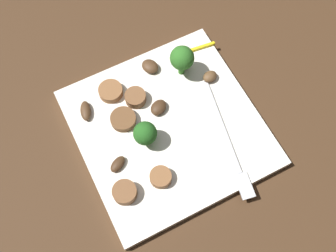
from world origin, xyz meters
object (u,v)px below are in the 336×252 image
(fork, at_px, (229,145))
(sausage_slice_3, at_px, (135,98))
(sausage_slice_1, at_px, (125,192))
(pepper_strip_2, at_px, (197,49))
(sausage_slice_0, at_px, (123,119))
(mushroom_4, at_px, (86,111))
(plate, at_px, (168,128))
(sausage_slice_2, at_px, (161,177))
(mushroom_3, at_px, (210,77))
(sausage_slice_4, at_px, (111,91))
(mushroom_2, at_px, (150,66))
(mushroom_1, at_px, (157,108))
(broccoli_floret_1, at_px, (145,133))
(mushroom_0, at_px, (118,164))
(broccoli_floret_0, at_px, (182,58))

(fork, distance_m, sausage_slice_3, 0.15)
(sausage_slice_1, relative_size, pepper_strip_2, 0.55)
(sausage_slice_0, relative_size, mushroom_4, 1.17)
(sausage_slice_1, bearing_deg, plate, 122.93)
(sausage_slice_2, height_order, sausage_slice_3, sausage_slice_3)
(sausage_slice_1, bearing_deg, mushroom_3, 118.77)
(plate, bearing_deg, sausage_slice_3, -158.57)
(sausage_slice_4, height_order, mushroom_2, same)
(sausage_slice_0, distance_m, sausage_slice_1, 0.10)
(sausage_slice_2, height_order, mushroom_2, same)
(mushroom_1, bearing_deg, plate, 4.51)
(fork, bearing_deg, sausage_slice_4, -132.65)
(plate, relative_size, sausage_slice_2, 8.51)
(fork, bearing_deg, mushroom_1, -135.38)
(mushroom_4, bearing_deg, plate, 52.65)
(plate, height_order, mushroom_1, mushroom_1)
(broccoli_floret_1, xyz_separation_m, mushroom_3, (-0.05, 0.13, -0.02))
(mushroom_4, distance_m, pepper_strip_2, 0.19)
(sausage_slice_2, bearing_deg, mushroom_0, -134.87)
(fork, relative_size, mushroom_3, 8.27)
(fork, xyz_separation_m, sausage_slice_2, (-0.00, -0.10, 0.00))
(mushroom_1, relative_size, pepper_strip_2, 0.46)
(sausage_slice_3, xyz_separation_m, mushroom_4, (-0.01, -0.07, -0.00))
(fork, height_order, mushroom_3, mushroom_3)
(plate, relative_size, fork, 1.37)
(sausage_slice_0, bearing_deg, broccoli_floret_0, 107.12)
(sausage_slice_1, distance_m, sausage_slice_2, 0.05)
(fork, height_order, sausage_slice_2, sausage_slice_2)
(fork, bearing_deg, mushroom_2, -154.65)
(fork, height_order, sausage_slice_3, sausage_slice_3)
(plate, bearing_deg, mushroom_0, -76.36)
(sausage_slice_2, xyz_separation_m, mushroom_0, (-0.04, -0.04, -0.00))
(fork, relative_size, sausage_slice_0, 5.03)
(broccoli_floret_0, height_order, sausage_slice_2, broccoli_floret_0)
(sausage_slice_1, bearing_deg, broccoli_floret_1, 133.96)
(mushroom_2, bearing_deg, sausage_slice_1, -35.85)
(broccoli_floret_0, height_order, pepper_strip_2, broccoli_floret_0)
(mushroom_1, relative_size, mushroom_2, 0.99)
(sausage_slice_0, distance_m, mushroom_4, 0.05)
(mushroom_1, relative_size, mushroom_3, 1.21)
(sausage_slice_4, bearing_deg, mushroom_3, 72.42)
(sausage_slice_4, height_order, pepper_strip_2, sausage_slice_4)
(mushroom_2, bearing_deg, broccoli_floret_0, 55.82)
(mushroom_4, bearing_deg, broccoli_floret_0, 89.04)
(sausage_slice_4, height_order, mushroom_0, sausage_slice_4)
(fork, height_order, mushroom_2, mushroom_2)
(fork, bearing_deg, plate, -126.08)
(mushroom_2, distance_m, mushroom_3, 0.09)
(pepper_strip_2, bearing_deg, broccoli_floret_1, -53.53)
(mushroom_2, bearing_deg, sausage_slice_0, -49.85)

